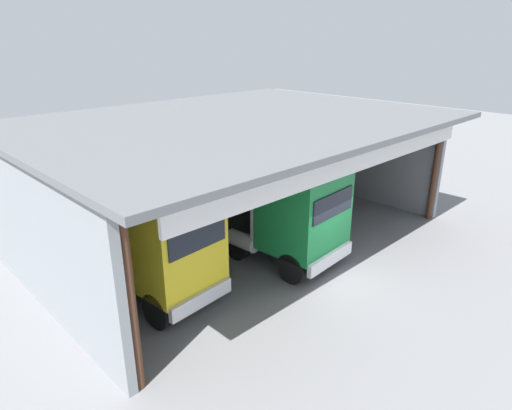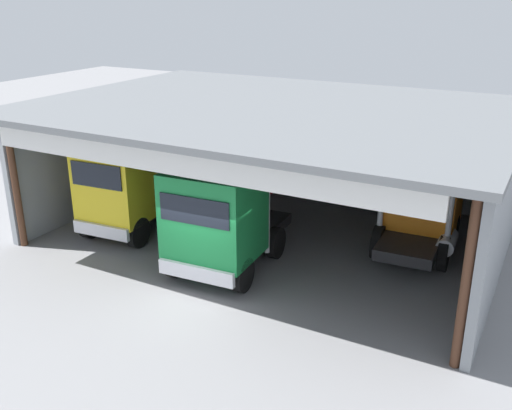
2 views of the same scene
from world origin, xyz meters
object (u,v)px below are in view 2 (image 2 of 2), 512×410
object	(u,v)px
truck_yellow_yard_outside	(124,187)
tool_cart	(262,182)
oil_drum	(256,181)
truck_orange_center_right_bay	(423,194)
truck_green_center_bay	(219,219)

from	to	relation	value
truck_yellow_yard_outside	tool_cart	xyz separation A→B (m)	(2.20, 6.33, -1.30)
oil_drum	tool_cart	size ratio (longest dim) A/B	0.88
oil_drum	truck_orange_center_right_bay	bearing A→B (deg)	-19.20
truck_yellow_yard_outside	oil_drum	xyz separation A→B (m)	(1.80, 6.50, -1.36)
truck_green_center_bay	truck_orange_center_right_bay	xyz separation A→B (m)	(5.01, 4.78, 0.17)
tool_cart	oil_drum	bearing A→B (deg)	156.75
truck_yellow_yard_outside	truck_orange_center_right_bay	world-z (taller)	truck_orange_center_right_bay
truck_orange_center_right_bay	oil_drum	bearing A→B (deg)	157.70
oil_drum	tool_cart	bearing A→B (deg)	-23.25
truck_yellow_yard_outside	truck_green_center_bay	xyz separation A→B (m)	(4.59, -0.99, -0.01)
truck_orange_center_right_bay	oil_drum	world-z (taller)	truck_orange_center_right_bay
oil_drum	truck_yellow_yard_outside	bearing A→B (deg)	-105.48
truck_orange_center_right_bay	oil_drum	distance (m)	8.40
truck_green_center_bay	tool_cart	size ratio (longest dim) A/B	5.30
truck_yellow_yard_outside	truck_orange_center_right_bay	bearing A→B (deg)	-162.87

